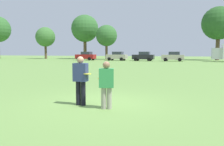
{
  "coord_description": "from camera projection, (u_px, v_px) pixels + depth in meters",
  "views": [
    {
      "loc": [
        2.7,
        -7.5,
        1.81
      ],
      "look_at": [
        -0.14,
        1.82,
        0.91
      ],
      "focal_mm": 37.11,
      "sensor_mm": 36.0,
      "label": 1
    }
  ],
  "objects": [
    {
      "name": "ground_plane",
      "position": [
        101.0,
        104.0,
        8.09
      ],
      "size": [
        173.83,
        173.83,
        0.0
      ],
      "primitive_type": "plane",
      "color": "#6B9347"
    },
    {
      "name": "player_thrower",
      "position": [
        81.0,
        78.0,
        7.76
      ],
      "size": [
        0.47,
        0.28,
        1.65
      ],
      "color": "black",
      "rests_on": "ground"
    },
    {
      "name": "player_defender",
      "position": [
        106.0,
        83.0,
        7.27
      ],
      "size": [
        0.51,
        0.38,
        1.51
      ],
      "color": "gray",
      "rests_on": "ground"
    },
    {
      "name": "frisbee",
      "position": [
        87.0,
        74.0,
        7.64
      ],
      "size": [
        0.27,
        0.27,
        0.04
      ],
      "color": "yellow"
    },
    {
      "name": "traffic_cone",
      "position": [
        101.0,
        75.0,
        15.64
      ],
      "size": [
        0.32,
        0.32,
        0.48
      ],
      "color": "#D8590C",
      "rests_on": "ground"
    },
    {
      "name": "parked_car_near_left",
      "position": [
        86.0,
        56.0,
        49.36
      ],
      "size": [
        4.26,
        2.32,
        1.82
      ],
      "color": "maroon",
      "rests_on": "ground"
    },
    {
      "name": "parked_car_mid_left",
      "position": [
        117.0,
        56.0,
        47.7
      ],
      "size": [
        4.26,
        2.32,
        1.82
      ],
      "color": "#B7AD99",
      "rests_on": "ground"
    },
    {
      "name": "parked_car_center",
      "position": [
        143.0,
        56.0,
        45.68
      ],
      "size": [
        4.26,
        2.32,
        1.82
      ],
      "color": "black",
      "rests_on": "ground"
    },
    {
      "name": "parked_car_mid_right",
      "position": [
        173.0,
        56.0,
        44.16
      ],
      "size": [
        4.26,
        2.32,
        1.82
      ],
      "color": "#B7AD99",
      "rests_on": "ground"
    },
    {
      "name": "tree_west_maple",
      "position": [
        45.0,
        37.0,
        59.25
      ],
      "size": [
        4.97,
        4.97,
        8.08
      ],
      "color": "brown",
      "rests_on": "ground"
    },
    {
      "name": "tree_center_elm",
      "position": [
        85.0,
        29.0,
        58.06
      ],
      "size": [
        6.79,
        6.79,
        11.04
      ],
      "color": "brown",
      "rests_on": "ground"
    },
    {
      "name": "tree_east_birch",
      "position": [
        106.0,
        36.0,
        53.74
      ],
      "size": [
        4.94,
        4.94,
        8.02
      ],
      "color": "brown",
      "rests_on": "ground"
    },
    {
      "name": "tree_east_oak",
      "position": [
        219.0,
        23.0,
        48.47
      ],
      "size": [
        6.92,
        6.92,
        11.24
      ],
      "color": "brown",
      "rests_on": "ground"
    }
  ]
}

